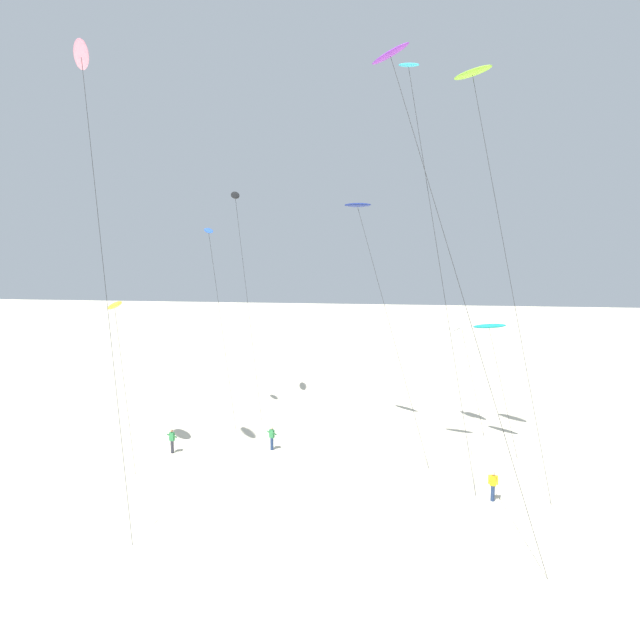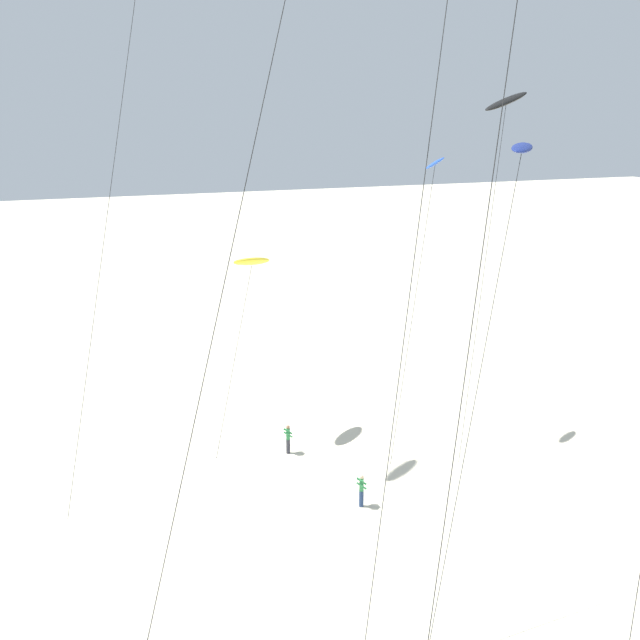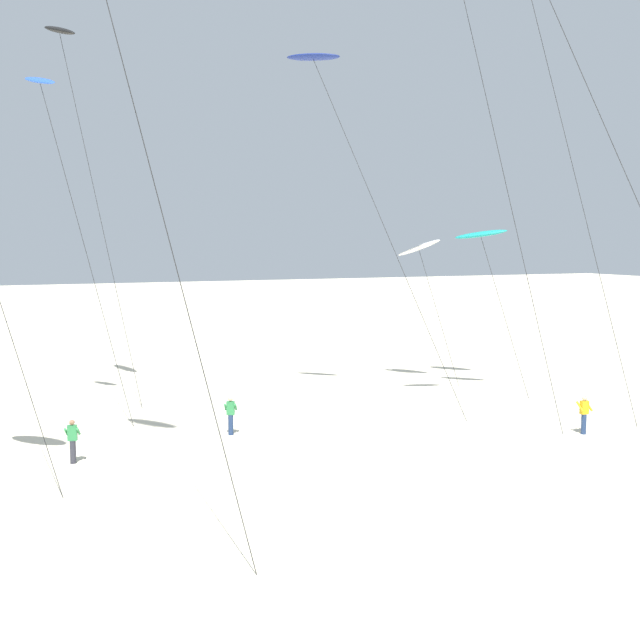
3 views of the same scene
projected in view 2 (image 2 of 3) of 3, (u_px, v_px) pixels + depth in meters
The scene contains 7 objects.
ground_plane at pixel (234, 573), 31.71m from camera, with size 260.00×260.00×0.00m, color beige.
kite_navy at pixel (521, 153), 28.25m from camera, with size 6.54×7.02×17.43m.
kite_blue at pixel (434, 171), 40.80m from camera, with size 4.05×4.54×15.99m.
kite_yellow at pixel (252, 262), 42.16m from camera, with size 3.94×4.41×10.84m.
kite_black at pixel (506, 104), 39.86m from camera, with size 3.95×5.05×19.37m.
kite_flyer_nearest at pixel (361, 490), 36.62m from camera, with size 0.68×0.67×1.67m.
kite_flyer_middle at pixel (288, 438), 42.13m from camera, with size 0.64×0.62×1.67m.
Camera 2 is at (27.18, -5.44, 18.97)m, focal length 42.93 mm.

